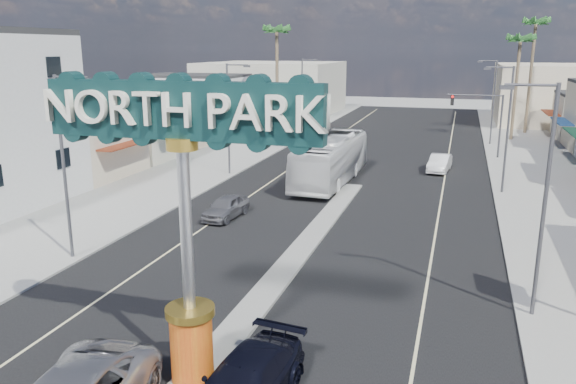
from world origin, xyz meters
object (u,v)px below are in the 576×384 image
Objects in this scene: gateway_sign at (184,201)px; streetlight_r_mid at (506,123)px; palm_left_far at (277,36)px; car_parked_right at (440,163)px; palm_right_far at (535,29)px; car_parked_left at (226,207)px; streetlight_r_near at (541,191)px; streetlight_r_far at (492,98)px; streetlight_l_mid at (230,114)px; streetlight_l_far at (303,93)px; streetlight_l_near at (66,159)px; traffic_signal_right at (481,113)px; palm_right_mid at (520,44)px; city_bus at (331,159)px; traffic_signal_left at (294,107)px.

gateway_sign is 29.91m from streetlight_r_mid.
car_parked_right is at bearing -35.65° from palm_left_far.
palm_right_far reaches higher than car_parked_left.
streetlight_r_far is at bearing 90.00° from streetlight_r_near.
car_parked_left is at bearing -68.87° from streetlight_l_mid.
streetlight_l_far is 46.90m from streetlight_r_near.
streetlight_r_far is (20.87, 42.00, 0.00)m from streetlight_l_near.
streetlight_l_near is at bearing -112.28° from car_parked_left.
palm_right_far is at bearing 72.10° from traffic_signal_right.
streetlight_l_far is 33.92m from car_parked_left.
streetlight_l_near is 0.74× the size of palm_right_mid.
car_parked_right is at bearing 41.05° from city_bus.
palm_left_far is at bearing -156.80° from palm_right_far.
car_parked_right is at bearing -109.78° from palm_right_mid.
traffic_signal_left is 24.11m from streetlight_r_mid.
streetlight_l_near is at bearing -119.99° from traffic_signal_right.
gateway_sign is 50.06m from palm_left_far.
palm_right_mid is 0.86× the size of palm_right_far.
streetlight_l_mid is 0.74× the size of palm_right_mid.
streetlight_r_near is (20.87, 0.00, 0.00)m from streetlight_l_near.
streetlight_l_mid and streetlight_r_mid have the same top height.
streetlight_r_mid is 0.69× the size of palm_left_far.
streetlight_r_far is 0.74× the size of palm_right_mid.
car_parked_left is 0.92× the size of car_parked_right.
palm_right_mid is at bearing 86.81° from streetlight_r_near.
palm_right_far reaches higher than streetlight_r_far.
traffic_signal_left is 1.00× the size of traffic_signal_right.
streetlight_r_mid is at bearing 69.58° from gateway_sign.
palm_right_mid is (2.57, 46.00, 5.54)m from streetlight_r_near.
streetlight_l_near is 20.87m from streetlight_r_near.
streetlight_l_mid is 30.32m from streetlight_r_far.
palm_right_far is (2.00, 6.00, 1.78)m from palm_right_mid.
car_parked_right is (-4.48, 6.41, -4.34)m from streetlight_r_mid.
streetlight_l_far and streetlight_r_far have the same top height.
streetlight_l_far is (-10.43, 50.02, -0.86)m from gateway_sign.
traffic_signal_left is 0.67× the size of streetlight_l_near.
streetlight_l_near is at bearing -86.33° from palm_left_far.
traffic_signal_left is 18.37m from traffic_signal_right.
car_parked_left is (6.95, -31.35, -10.80)m from palm_left_far.
streetlight_r_far is at bearing 78.22° from gateway_sign.
streetlight_l_far reaches higher than city_bus.
streetlight_r_near is at bearing -74.40° from car_parked_right.
streetlight_l_near is (-19.62, -33.99, 0.79)m from traffic_signal_right.
streetlight_l_near is 1.00× the size of streetlight_r_far.
gateway_sign is 29.91m from streetlight_l_mid.
traffic_signal_right is 0.43× the size of palm_right_far.
streetlight_l_far is (-1.25, 8.01, 0.79)m from traffic_signal_left.
palm_left_far is 0.93× the size of palm_right_far.
streetlight_r_near is 0.70× the size of city_bus.
gateway_sign reaches higher than city_bus.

